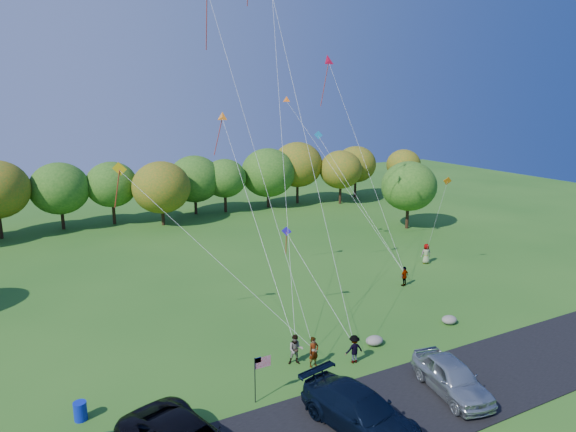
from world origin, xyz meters
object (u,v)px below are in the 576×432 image
Objects in this scene: flyer_e at (426,254)px; trash_barrel at (80,411)px; minivan_silver at (452,377)px; flyer_d at (405,276)px; flyer_c at (354,349)px; flyer_b at (296,350)px; minivan_navy at (360,411)px; flyer_a at (314,352)px.

flyer_e reaches higher than trash_barrel.
minivan_silver is 5.68× the size of trash_barrel.
flyer_d is at bearing 51.30° from flyer_e.
minivan_silver is 5.35m from flyer_c.
flyer_b is 11.00m from trash_barrel.
flyer_d is at bearing 14.58° from trash_barrel.
minivan_navy is 6.35m from flyer_b.
trash_barrel is at bearing 169.48° from minivan_silver.
flyer_b is 1.10× the size of flyer_d.
minivan_navy is 12.57m from trash_barrel.
trash_barrel is (-24.13, -6.28, -0.34)m from flyer_d.
minivan_navy is at bearing 59.69° from flyer_e.
flyer_e is at bearing -160.89° from flyer_d.
flyer_b is 1.94× the size of trash_barrel.
flyer_e is (17.70, 10.52, 0.03)m from flyer_a.
flyer_c is at bearing 127.82° from minivan_silver.
flyer_d is (13.14, 6.48, -0.07)m from flyer_b.
trash_barrel is (-11.00, 0.20, -0.41)m from flyer_b.
flyer_e is at bearing 29.42° from minivan_navy.
flyer_b is 3.21m from flyer_c.
flyer_a is at bearing -16.85° from flyer_b.
flyer_c is (2.17, -0.69, -0.05)m from flyer_a.
flyer_a is at bearing -4.22° from trash_barrel.
flyer_e reaches higher than flyer_b.
flyer_c reaches higher than trash_barrel.
flyer_e is at bearing -138.17° from flyer_c.
flyer_a is 1.00× the size of flyer_b.
flyer_c is at bearing 0.32° from flyer_b.
flyer_e is at bearing 61.25° from minivan_silver.
flyer_b is 20.91m from flyer_e.
flyer_c is 1.03× the size of flyer_d.
flyer_c is 19.16m from flyer_e.
minivan_silver reaches higher than flyer_a.
trash_barrel is at bearing -155.68° from flyer_b.
minivan_navy reaches higher than flyer_a.
minivan_navy is 3.54× the size of flyer_b.
minivan_navy is 3.78× the size of flyer_c.
flyer_d is at bearing 51.60° from flyer_b.
minivan_navy reaches higher than flyer_c.
flyer_d is at bearing -136.54° from flyer_c.
flyer_e is (18.44, 9.85, 0.03)m from flyer_b.
trash_barrel is at bearing 1.21° from flyer_d.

